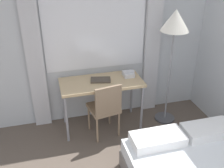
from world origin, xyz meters
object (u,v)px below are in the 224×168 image
Objects in this scene: standing_lamp at (175,28)px; telephone at (128,74)px; desk at (101,86)px; desk_chair at (105,107)px; book at (101,80)px.

telephone is at bearing 164.96° from standing_lamp.
desk is at bearing -171.41° from telephone.
book is at bearing 80.33° from desk_chair.
desk_chair is (-0.01, -0.25, -0.21)m from desk.
book is at bearing 102.53° from desk.
book is (-0.01, 0.02, 0.08)m from desk.
book is (-1.03, 0.12, -0.72)m from standing_lamp.
desk_chair is 1.45m from standing_lamp.
desk_chair is 2.73× the size of book.
standing_lamp reaches higher than telephone.
standing_lamp is 10.00× the size of telephone.
telephone is (0.43, 0.31, 0.32)m from desk_chair.
standing_lamp reaches higher than book.
book reaches higher than desk.
desk_chair is at bearing -90.04° from book.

